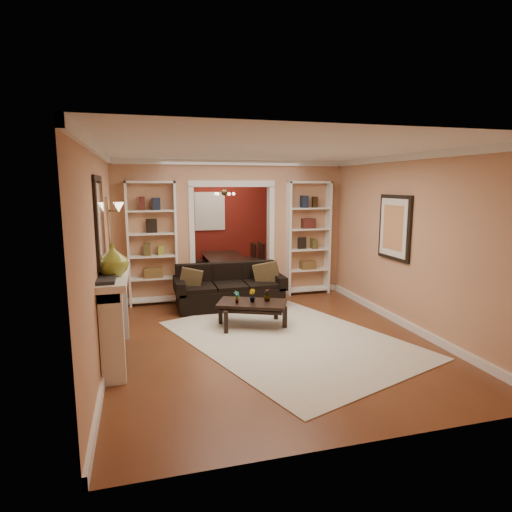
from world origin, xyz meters
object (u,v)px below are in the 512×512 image
object	(u,v)px
sofa	(230,286)
bookshelf_right	(308,238)
bookshelf_left	(152,244)
coffee_table	(252,314)
fireplace	(117,316)
dining_table	(225,268)

from	to	relation	value
sofa	bookshelf_right	xyz separation A→B (m)	(1.76, 0.58, 0.76)
sofa	bookshelf_left	distance (m)	1.64
coffee_table	bookshelf_left	size ratio (longest dim) A/B	0.46
sofa	fireplace	xyz separation A→B (m)	(-1.88, -1.95, 0.19)
bookshelf_left	fireplace	world-z (taller)	bookshelf_left
bookshelf_right	fireplace	world-z (taller)	bookshelf_right
sofa	dining_table	bearing A→B (deg)	80.83
sofa	bookshelf_right	size ratio (longest dim) A/B	0.87
sofa	bookshelf_right	world-z (taller)	bookshelf_right
sofa	bookshelf_left	world-z (taller)	bookshelf_left
coffee_table	bookshelf_right	bearing A→B (deg)	70.35
coffee_table	fireplace	size ratio (longest dim) A/B	0.62
sofa	bookshelf_right	distance (m)	2.01
coffee_table	fireplace	distance (m)	2.18
dining_table	coffee_table	bearing A→B (deg)	175.88
sofa	coffee_table	world-z (taller)	sofa
coffee_table	bookshelf_right	size ratio (longest dim) A/B	0.46
bookshelf_left	bookshelf_right	world-z (taller)	same
sofa	dining_table	xyz separation A→B (m)	(0.37, 2.29, -0.11)
bookshelf_left	bookshelf_right	xyz separation A→B (m)	(3.10, 0.00, 0.00)
bookshelf_right	fireplace	xyz separation A→B (m)	(-3.64, -2.53, -0.57)
bookshelf_right	sofa	bearing A→B (deg)	-161.80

